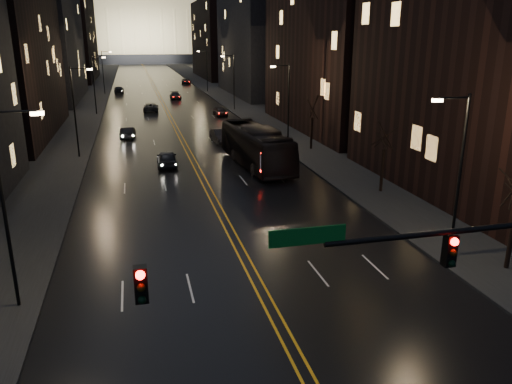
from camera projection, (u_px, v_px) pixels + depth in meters
road at (151, 82)px, 136.27m from camera, size 20.00×320.00×0.02m
sidewalk_left at (98, 82)px, 133.06m from camera, size 8.00×320.00×0.16m
sidewalk_right at (202, 80)px, 139.44m from camera, size 8.00×320.00×0.16m
center_line at (151, 82)px, 136.27m from camera, size 0.62×320.00×0.01m
building_left_far at (43, 46)px, 93.29m from camera, size 12.00×34.00×20.00m
building_left_dist at (70, 36)px, 137.20m from camera, size 12.00×40.00×24.00m
building_right_near at (509, 32)px, 35.49m from camera, size 12.00×26.00×24.00m
building_right_mid at (260, 30)px, 101.95m from camera, size 12.00×34.00×26.00m
building_right_dist at (220, 39)px, 147.05m from camera, size 12.00×40.00×22.00m
capitol at (139, 25)px, 242.44m from camera, size 90.00×50.00×58.50m
streetlamp_right_near at (457, 169)px, 25.96m from camera, size 2.13×0.25×9.00m
streetlamp_left_near at (7, 201)px, 21.03m from camera, size 2.13×0.25×9.00m
streetlamp_right_mid at (287, 101)px, 53.77m from camera, size 2.13×0.25×9.00m
streetlamp_left_mid at (76, 107)px, 48.85m from camera, size 2.13×0.25×9.00m
streetlamp_right_far at (233, 79)px, 81.59m from camera, size 2.13×0.25×9.00m
streetlamp_left_far at (95, 82)px, 76.67m from camera, size 2.13×0.25×9.00m
streetlamp_right_dist at (206, 68)px, 109.41m from camera, size 2.13×0.25×9.00m
streetlamp_left_dist at (104, 70)px, 104.48m from camera, size 2.13×0.25×9.00m
tree_right_mid at (385, 136)px, 37.75m from camera, size 2.40×2.40×6.65m
tree_right_far at (312, 108)px, 52.58m from camera, size 2.40×2.40×6.65m
bus at (256, 146)px, 46.74m from camera, size 4.27×13.65×3.74m
oncoming_car_a at (167, 159)px, 46.77m from camera, size 1.93×4.58×1.55m
oncoming_car_b at (128, 133)px, 59.84m from camera, size 1.88×4.38×1.40m
oncoming_car_c at (151, 107)px, 81.53m from camera, size 2.65×5.09×1.37m
oncoming_car_d at (119, 90)px, 108.33m from camera, size 2.08×4.99×1.44m
receding_car_a at (221, 136)px, 57.35m from camera, size 1.97×4.77×1.54m
receding_car_b at (220, 111)px, 76.82m from camera, size 1.98×4.35×1.45m
receding_car_c at (175, 96)px, 97.23m from camera, size 1.98×4.88×1.42m
receding_car_d at (186, 81)px, 129.22m from camera, size 2.91×5.33×1.42m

